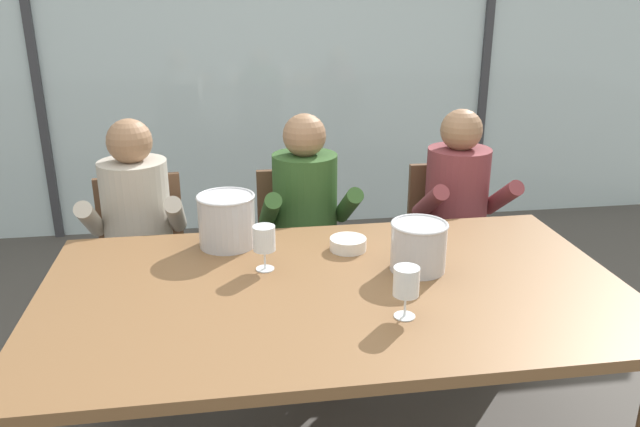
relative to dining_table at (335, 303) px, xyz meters
name	(u,v)px	position (x,y,z in m)	size (l,w,h in m)	color
ground	(302,332)	(0.00, 1.00, -0.71)	(14.00, 14.00, 0.00)	#4C4742
window_glass_panel	(271,57)	(0.00, 2.71, 0.59)	(7.28, 0.03, 2.60)	silver
window_mullion_left	(34,61)	(-1.64, 2.69, 0.59)	(0.06, 0.06, 2.60)	#38383D
window_mullion_right	(486,53)	(1.64, 2.69, 0.59)	(0.06, 0.06, 2.60)	#38383D
hillside_vineyard	(251,72)	(0.00, 6.29, 0.03)	(13.28, 2.40, 1.48)	#386633
dining_table	(335,303)	(0.00, 0.00, 0.00)	(2.08, 1.19, 0.77)	brown
chair_near_curtain	(144,252)	(-0.80, 1.01, -0.18)	(0.50, 0.50, 0.89)	brown
chair_left_of_center	(300,243)	(-0.01, 1.01, -0.18)	(0.44, 0.44, 0.89)	brown
chair_center	(450,235)	(0.80, 1.00, -0.18)	(0.46, 0.46, 0.89)	brown
person_beige_jumper	(136,230)	(-0.80, 0.87, -0.01)	(0.47, 0.61, 1.21)	#B7AD9E
person_olive_shirt	(308,221)	(0.02, 0.87, -0.01)	(0.48, 0.62, 1.21)	#2D5123
person_maroon_top	(461,213)	(0.81, 0.87, -0.01)	(0.47, 0.62, 1.21)	brown
ice_bucket_primary	(227,220)	(-0.37, 0.44, 0.18)	(0.24, 0.24, 0.22)	#B7B7BC
ice_bucket_secondary	(418,246)	(0.33, 0.09, 0.17)	(0.21, 0.21, 0.19)	#B7B7BC
tasting_bowl	(348,244)	(0.11, 0.32, 0.09)	(0.15, 0.15, 0.05)	silver
wine_glass_by_left_taster	(264,240)	(-0.24, 0.18, 0.19)	(0.08, 0.08, 0.17)	silver
wine_glass_near_bucket	(406,284)	(0.18, -0.25, 0.19)	(0.08, 0.08, 0.17)	silver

